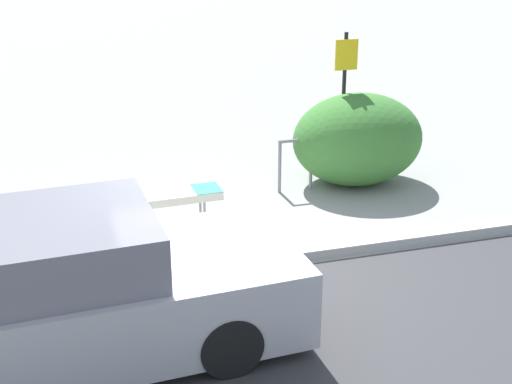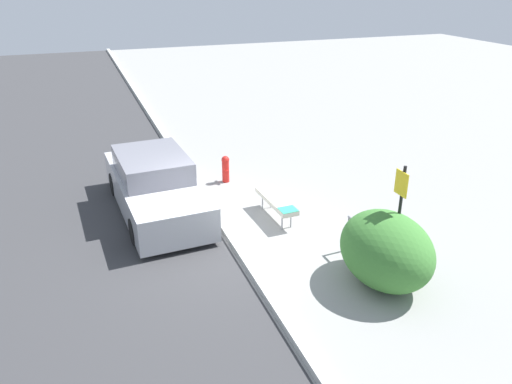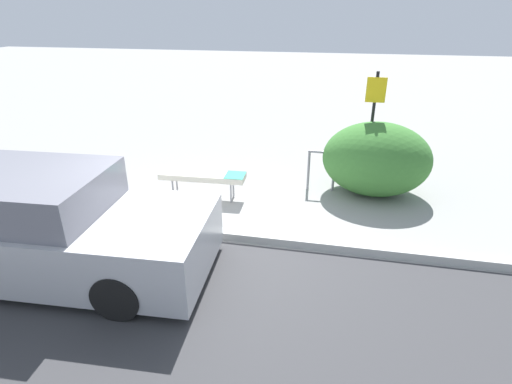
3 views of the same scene
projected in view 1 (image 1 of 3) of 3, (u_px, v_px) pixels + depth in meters
The scene contains 7 objects.
ground_plane at pixel (229, 269), 8.51m from camera, with size 60.00×60.00×0.00m, color gray.
curb at pixel (229, 264), 8.49m from camera, with size 60.00×0.20×0.13m.
bench at pixel (161, 198), 9.40m from camera, with size 1.65×0.48×0.52m.
bike_rack at pixel (296, 159), 10.70m from camera, with size 0.55×0.05×0.83m.
sign_post at pixel (344, 93), 10.91m from camera, with size 0.36×0.08×2.30m.
shrub_hedge at pixel (358, 139), 10.94m from camera, with size 2.05×1.59×1.42m.
parked_car_near at pixel (53, 297), 6.60m from camera, with size 4.67×2.00×1.44m.
Camera 1 is at (-1.84, -7.35, 4.00)m, focal length 50.00 mm.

